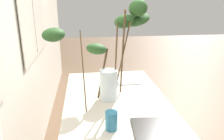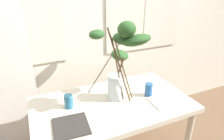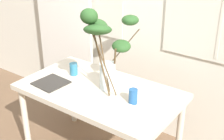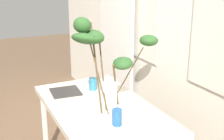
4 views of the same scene
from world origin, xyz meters
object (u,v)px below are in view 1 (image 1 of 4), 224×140
at_px(dining_table, 116,111).
at_px(plate_square_left, 155,129).
at_px(drinking_glass_blue_right, 114,77).
at_px(vase_with_branches, 111,47).
at_px(drinking_glass_blue_left, 111,121).
at_px(plate_square_right, 128,80).

distance_m(dining_table, plate_square_left, 0.44).
relative_size(dining_table, drinking_glass_blue_right, 11.25).
xyz_separation_m(vase_with_branches, plate_square_left, (-0.47, -0.20, -0.39)).
xyz_separation_m(drinking_glass_blue_left, plate_square_right, (0.76, -0.25, -0.05)).
distance_m(drinking_glass_blue_left, drinking_glass_blue_right, 0.72).
bearing_deg(drinking_glass_blue_left, plate_square_left, -100.04).
bearing_deg(dining_table, plate_square_right, -22.33).
height_order(dining_table, drinking_glass_blue_right, drinking_glass_blue_right).
distance_m(drinking_glass_blue_right, plate_square_left, 0.77).
relative_size(vase_with_branches, drinking_glass_blue_left, 7.02).
relative_size(drinking_glass_blue_right, plate_square_right, 0.59).
height_order(plate_square_left, plate_square_right, plate_square_left).
bearing_deg(vase_with_branches, plate_square_left, -157.15).
bearing_deg(plate_square_right, drinking_glass_blue_right, 110.52).
xyz_separation_m(drinking_glass_blue_left, plate_square_left, (-0.04, -0.25, -0.05)).
bearing_deg(drinking_glass_blue_right, dining_table, 175.70).
xyz_separation_m(plate_square_left, plate_square_right, (0.80, 0.00, -0.00)).
xyz_separation_m(vase_with_branches, drinking_glass_blue_left, (-0.43, 0.05, -0.34)).
bearing_deg(plate_square_left, plate_square_right, 0.01).
height_order(vase_with_branches, plate_square_left, vase_with_branches).
relative_size(dining_table, vase_with_branches, 1.71).
relative_size(vase_with_branches, plate_square_right, 3.90).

